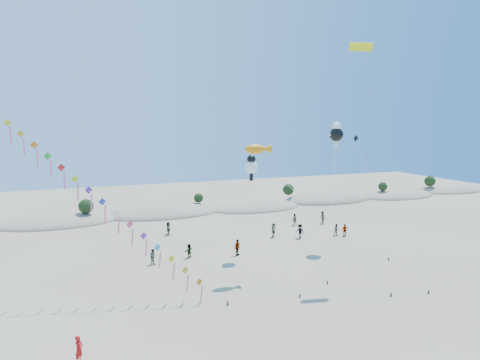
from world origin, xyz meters
The scene contains 9 objects.
dune_ridge centered at (1.06, 45.14, 0.11)m, with size 145.30×11.49×5.57m.
kite_train centered at (-15.96, 17.38, 13.20)m, with size 28.02×15.81×25.59m.
fish_kite centered at (3.99, 15.34, 12.24)m, with size 9.72×10.19×12.75m.
cartoon_kite_low centered at (5.41, 20.50, 10.15)m, with size 1.45×12.98×11.35m.
cartoon_kite_high centered at (16.32, 20.45, 13.64)m, with size 8.71×11.39×14.98m.
parafoil_kite centered at (13.62, 12.73, 21.61)m, with size 3.39×8.42×22.45m.
dark_kite centered at (19.09, 18.34, 8.93)m, with size 1.18×7.59×13.43m.
flyer_foreground centered at (-12.55, 4.95, 0.87)m, with size 0.63×0.41×1.73m, color #B9110E.
beachgoers centered at (9.28, 25.85, 0.88)m, with size 27.14×12.64×1.86m.
Camera 1 is at (-11.52, -20.15, 14.56)m, focal length 30.00 mm.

